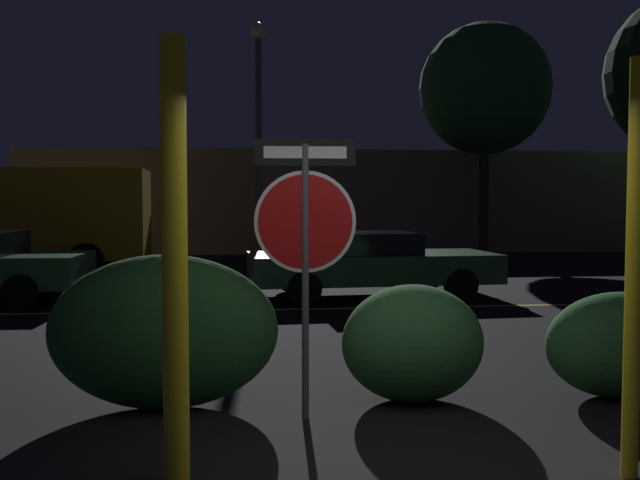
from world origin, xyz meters
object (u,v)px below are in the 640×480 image
object	(u,v)px
yellow_pole_right	(634,270)
passing_car_2	(371,263)
hedge_bush_3	(620,345)
hedge_bush_2	(413,343)
street_lamp	(258,117)
yellow_pole_left	(175,265)
stop_sign	(305,223)
hedge_bush_1	(164,332)
delivery_truck	(1,212)
tree_1	(485,89)

from	to	relation	value
yellow_pole_right	passing_car_2	bearing A→B (deg)	90.70
passing_car_2	hedge_bush_3	bearing A→B (deg)	5.02
hedge_bush_2	street_lamp	distance (m)	12.41
yellow_pole_left	stop_sign	bearing A→B (deg)	54.81
hedge_bush_1	hedge_bush_3	xyz separation A→B (m)	(4.18, -0.10, -0.19)
street_lamp	stop_sign	bearing A→B (deg)	-89.66
hedge_bush_3	passing_car_2	distance (m)	7.19
yellow_pole_right	hedge_bush_3	xyz separation A→B (m)	(0.94, 1.82, -0.89)
hedge_bush_3	delivery_truck	bearing A→B (deg)	127.82
delivery_truck	stop_sign	bearing A→B (deg)	-154.95
delivery_truck	hedge_bush_2	bearing A→B (deg)	-150.52
hedge_bush_1	hedge_bush_2	world-z (taller)	hedge_bush_1
yellow_pole_right	hedge_bush_2	distance (m)	2.32
stop_sign	yellow_pole_right	bearing A→B (deg)	-34.75
street_lamp	yellow_pole_left	bearing A→B (deg)	-93.68
hedge_bush_1	hedge_bush_2	distance (m)	2.23
hedge_bush_3	tree_1	distance (m)	18.21
yellow_pole_right	delivery_truck	distance (m)	16.24
hedge_bush_3	delivery_truck	size ratio (longest dim) A/B	0.21
stop_sign	yellow_pole_right	world-z (taller)	yellow_pole_right
passing_car_2	street_lamp	distance (m)	6.20
yellow_pole_right	tree_1	size ratio (longest dim) A/B	0.36
yellow_pole_left	tree_1	world-z (taller)	tree_1
street_lamp	hedge_bush_1	bearing A→B (deg)	-95.46
hedge_bush_3	street_lamp	distance (m)	12.82
yellow_pole_right	street_lamp	xyz separation A→B (m)	(-2.10, 13.78, 2.56)
stop_sign	street_lamp	size ratio (longest dim) A/B	0.37
hedge_bush_1	passing_car_2	distance (m)	7.68
hedge_bush_1	hedge_bush_3	distance (m)	4.18
yellow_pole_left	passing_car_2	distance (m)	9.26
stop_sign	tree_1	size ratio (longest dim) A/B	0.30
hedge_bush_1	tree_1	xyz separation A→B (m)	(8.75, 16.79, 4.83)
yellow_pole_left	delivery_truck	world-z (taller)	yellow_pole_left
hedge_bush_1	delivery_truck	bearing A→B (deg)	113.45
stop_sign	hedge_bush_3	xyz separation A→B (m)	(2.97, 0.31, -1.15)
stop_sign	hedge_bush_1	xyz separation A→B (m)	(-1.21, 0.41, -0.96)
stop_sign	yellow_pole_right	xyz separation A→B (m)	(2.03, -1.51, -0.27)
stop_sign	street_lamp	bearing A→B (deg)	92.24
hedge_bush_1	stop_sign	bearing A→B (deg)	-18.87
hedge_bush_2	hedge_bush_3	size ratio (longest dim) A/B	0.92
hedge_bush_1	street_lamp	world-z (taller)	street_lamp
yellow_pole_right	tree_1	world-z (taller)	tree_1
yellow_pole_left	passing_car_2	bearing A→B (deg)	71.88
hedge_bush_3	delivery_truck	distance (m)	15.31
yellow_pole_right	passing_car_2	xyz separation A→B (m)	(-0.11, 8.93, -0.73)
passing_car_2	delivery_truck	distance (m)	9.72
yellow_pole_left	hedge_bush_1	size ratio (longest dim) A/B	1.43
yellow_pole_left	tree_1	xyz separation A→B (m)	(8.49, 18.55, 4.08)
yellow_pole_right	delivery_truck	size ratio (longest dim) A/B	0.41
hedge_bush_1	street_lamp	size ratio (longest dim) A/B	0.32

